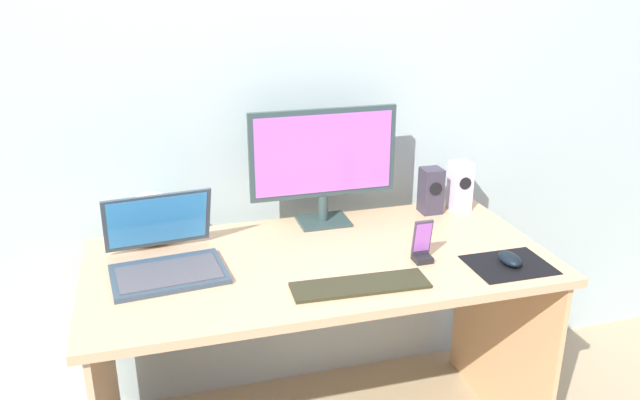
{
  "coord_description": "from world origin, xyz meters",
  "views": [
    {
      "loc": [
        -0.5,
        -1.77,
        1.64
      ],
      "look_at": [
        -0.0,
        -0.02,
        0.96
      ],
      "focal_mm": 35.69,
      "sensor_mm": 36.0,
      "label": 1
    }
  ],
  "objects_px": {
    "speaker_right": "(460,186)",
    "fishbowl": "(152,218)",
    "laptop": "(165,255)",
    "monitor": "(323,160)",
    "phone_in_dock": "(422,247)",
    "keyboard_external": "(360,285)",
    "speaker_near_monitor": "(431,191)",
    "mouse": "(510,259)"
  },
  "relations": [
    {
      "from": "mouse",
      "to": "phone_in_dock",
      "type": "height_order",
      "value": "phone_in_dock"
    },
    {
      "from": "keyboard_external",
      "to": "monitor",
      "type": "bearing_deg",
      "value": 88.82
    },
    {
      "from": "speaker_near_monitor",
      "to": "fishbowl",
      "type": "distance_m",
      "value": 1.01
    },
    {
      "from": "monitor",
      "to": "speaker_right",
      "type": "height_order",
      "value": "monitor"
    },
    {
      "from": "laptop",
      "to": "fishbowl",
      "type": "relative_size",
      "value": 2.0
    },
    {
      "from": "speaker_near_monitor",
      "to": "laptop",
      "type": "relative_size",
      "value": 0.47
    },
    {
      "from": "keyboard_external",
      "to": "phone_in_dock",
      "type": "relative_size",
      "value": 2.91
    },
    {
      "from": "phone_in_dock",
      "to": "laptop",
      "type": "bearing_deg",
      "value": 168.27
    },
    {
      "from": "laptop",
      "to": "phone_in_dock",
      "type": "height_order",
      "value": "laptop"
    },
    {
      "from": "speaker_right",
      "to": "mouse",
      "type": "relative_size",
      "value": 1.87
    },
    {
      "from": "monitor",
      "to": "keyboard_external",
      "type": "xyz_separation_m",
      "value": [
        -0.03,
        -0.49,
        -0.23
      ]
    },
    {
      "from": "monitor",
      "to": "fishbowl",
      "type": "xyz_separation_m",
      "value": [
        -0.6,
        -0.01,
        -0.15
      ]
    },
    {
      "from": "speaker_near_monitor",
      "to": "mouse",
      "type": "bearing_deg",
      "value": -84.21
    },
    {
      "from": "monitor",
      "to": "phone_in_dock",
      "type": "relative_size",
      "value": 3.79
    },
    {
      "from": "speaker_near_monitor",
      "to": "keyboard_external",
      "type": "xyz_separation_m",
      "value": [
        -0.45,
        -0.49,
        -0.08
      ]
    },
    {
      "from": "monitor",
      "to": "phone_in_dock",
      "type": "distance_m",
      "value": 0.48
    },
    {
      "from": "monitor",
      "to": "fishbowl",
      "type": "bearing_deg",
      "value": -179.48
    },
    {
      "from": "speaker_near_monitor",
      "to": "phone_in_dock",
      "type": "xyz_separation_m",
      "value": [
        -0.2,
        -0.38,
        -0.04
      ]
    },
    {
      "from": "speaker_right",
      "to": "monitor",
      "type": "bearing_deg",
      "value": 179.08
    },
    {
      "from": "laptop",
      "to": "speaker_right",
      "type": "bearing_deg",
      "value": 10.9
    },
    {
      "from": "speaker_right",
      "to": "laptop",
      "type": "xyz_separation_m",
      "value": [
        -1.11,
        -0.21,
        -0.05
      ]
    },
    {
      "from": "laptop",
      "to": "keyboard_external",
      "type": "bearing_deg",
      "value": -26.88
    },
    {
      "from": "monitor",
      "to": "mouse",
      "type": "height_order",
      "value": "monitor"
    },
    {
      "from": "monitor",
      "to": "mouse",
      "type": "bearing_deg",
      "value": -46.36
    },
    {
      "from": "mouse",
      "to": "phone_in_dock",
      "type": "distance_m",
      "value": 0.27
    },
    {
      "from": "monitor",
      "to": "laptop",
      "type": "xyz_separation_m",
      "value": [
        -0.57,
        -0.22,
        -0.19
      ]
    },
    {
      "from": "monitor",
      "to": "speaker_near_monitor",
      "type": "relative_size",
      "value": 3.06
    },
    {
      "from": "speaker_right",
      "to": "speaker_near_monitor",
      "type": "bearing_deg",
      "value": -179.98
    },
    {
      "from": "laptop",
      "to": "fishbowl",
      "type": "distance_m",
      "value": 0.22
    },
    {
      "from": "speaker_near_monitor",
      "to": "phone_in_dock",
      "type": "relative_size",
      "value": 1.24
    },
    {
      "from": "speaker_near_monitor",
      "to": "mouse",
      "type": "distance_m",
      "value": 0.49
    },
    {
      "from": "monitor",
      "to": "mouse",
      "type": "relative_size",
      "value": 5.27
    },
    {
      "from": "speaker_near_monitor",
      "to": "laptop",
      "type": "height_order",
      "value": "laptop"
    },
    {
      "from": "speaker_near_monitor",
      "to": "keyboard_external",
      "type": "relative_size",
      "value": 0.43
    },
    {
      "from": "speaker_near_monitor",
      "to": "fishbowl",
      "type": "xyz_separation_m",
      "value": [
        -1.01,
        0.0,
        0.0
      ]
    },
    {
      "from": "mouse",
      "to": "fishbowl",
      "type": "bearing_deg",
      "value": 155.8
    },
    {
      "from": "laptop",
      "to": "fishbowl",
      "type": "height_order",
      "value": "laptop"
    },
    {
      "from": "keyboard_external",
      "to": "phone_in_dock",
      "type": "height_order",
      "value": "phone_in_dock"
    },
    {
      "from": "speaker_right",
      "to": "fishbowl",
      "type": "distance_m",
      "value": 1.13
    },
    {
      "from": "monitor",
      "to": "speaker_right",
      "type": "relative_size",
      "value": 2.82
    },
    {
      "from": "keyboard_external",
      "to": "fishbowl",
      "type": "bearing_deg",
      "value": 141.54
    },
    {
      "from": "laptop",
      "to": "mouse",
      "type": "relative_size",
      "value": 3.65
    }
  ]
}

